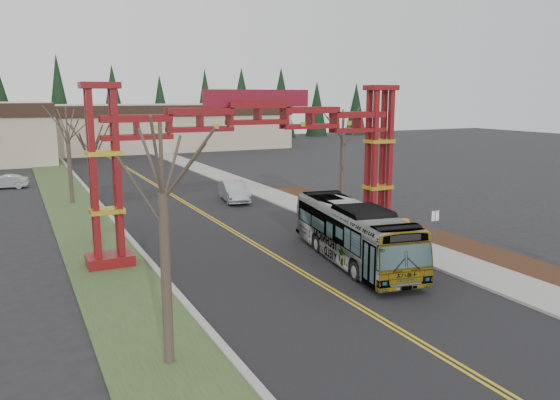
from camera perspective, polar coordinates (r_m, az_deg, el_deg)
road at (r=36.82m, az=-6.70°, el=-2.23°), size 12.00×110.00×0.02m
lane_line_left at (r=36.78m, az=-6.87°, el=-2.22°), size 0.12×100.00×0.01m
lane_line_right at (r=36.85m, az=-6.52°, el=-2.19°), size 0.12×100.00×0.01m
curb_right at (r=39.22m, az=1.80°, el=-1.26°), size 0.30×110.00×0.15m
sidewalk_right at (r=39.91m, az=3.64°, el=-1.06°), size 2.60×110.00×0.14m
landscape_strip at (r=30.17m, az=22.50°, el=-5.81°), size 2.60×50.00×0.12m
grass_median at (r=35.06m, az=-19.13°, el=-3.37°), size 4.00×110.00×0.08m
curb_left at (r=35.30m, az=-16.15°, el=-3.04°), size 0.30×110.00×0.15m
gateway_arch at (r=29.46m, az=-2.35°, el=6.36°), size 18.20×1.60×8.90m
retail_building_east at (r=91.60m, az=-12.44°, el=7.55°), size 38.00×20.30×7.00m
conifer_treeline at (r=101.61m, az=-19.59°, el=9.16°), size 116.10×5.60×13.00m
transit_bus at (r=27.71m, az=7.68°, el=-3.43°), size 4.19×10.95×2.98m
silver_sedan at (r=43.55m, az=-4.83°, el=0.89°), size 2.44×5.07×1.60m
parked_car_far_a at (r=55.41m, az=-26.77°, el=1.71°), size 3.94×1.78×1.25m
bare_tree_median_near at (r=16.45m, az=-12.16°, el=0.54°), size 3.17×3.17×7.51m
bare_tree_median_mid at (r=32.19m, az=-19.24°, el=5.04°), size 3.11×3.11×7.45m
bare_tree_median_far at (r=44.94m, az=-21.32°, el=6.37°), size 3.24×3.24×7.54m
bare_tree_right_far at (r=40.59m, az=6.54°, el=6.60°), size 2.95×2.95×7.33m
street_sign at (r=31.38m, az=15.89°, el=-2.13°), size 0.46×0.09×2.03m
barrel_south at (r=33.46m, az=12.88°, el=-2.85°), size 0.56×0.56×1.04m
barrel_mid at (r=35.01m, az=10.41°, el=-2.28°), size 0.48×0.48×0.89m
barrel_north at (r=39.46m, az=7.76°, el=-0.73°), size 0.48×0.48×0.89m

